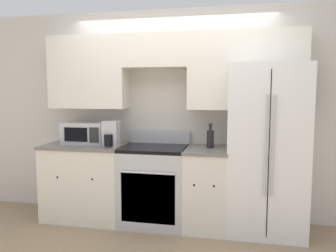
% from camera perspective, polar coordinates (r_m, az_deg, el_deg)
% --- Properties ---
extents(ground_plane, '(12.00, 12.00, 0.00)m').
position_cam_1_polar(ground_plane, '(3.84, -0.97, -18.38)').
color(ground_plane, '#937A5B').
extents(wall_back, '(8.00, 0.39, 2.60)m').
position_cam_1_polar(wall_back, '(4.07, 0.92, 4.98)').
color(wall_back, beige).
rests_on(wall_back, ground_plane).
extents(lower_cabinets_left, '(1.00, 0.64, 0.94)m').
position_cam_1_polar(lower_cabinets_left, '(4.29, -14.00, -9.28)').
color(lower_cabinets_left, silver).
rests_on(lower_cabinets_left, ground_plane).
extents(lower_cabinets_right, '(0.49, 0.64, 0.94)m').
position_cam_1_polar(lower_cabinets_right, '(3.90, 6.68, -10.67)').
color(lower_cabinets_right, silver).
rests_on(lower_cabinets_right, ground_plane).
extents(oven_range, '(0.78, 0.65, 1.10)m').
position_cam_1_polar(oven_range, '(4.00, -2.40, -10.16)').
color(oven_range, '#B7B7BC').
rests_on(oven_range, ground_plane).
extents(refrigerator, '(0.84, 0.73, 1.89)m').
position_cam_1_polar(refrigerator, '(3.84, 16.66, -3.91)').
color(refrigerator, white).
rests_on(refrigerator, ground_plane).
extents(microwave, '(0.54, 0.36, 0.26)m').
position_cam_1_polar(microwave, '(4.27, -14.11, -1.17)').
color(microwave, '#B7B7BC').
rests_on(microwave, lower_cabinets_left).
extents(bottle, '(0.08, 0.08, 0.28)m').
position_cam_1_polar(bottle, '(3.83, 7.38, -2.12)').
color(bottle, black).
rests_on(bottle, lower_cabinets_right).
extents(coffee_maker, '(0.19, 0.21, 0.30)m').
position_cam_1_polar(coffee_maker, '(3.96, -9.96, -1.49)').
color(coffee_maker, '#B7B7BC').
rests_on(coffee_maker, lower_cabinets_left).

